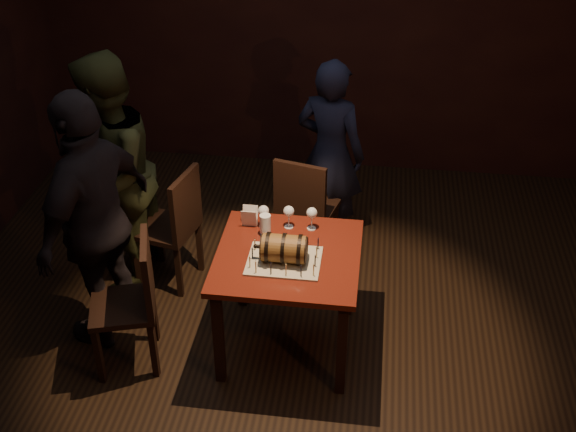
{
  "coord_description": "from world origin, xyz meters",
  "views": [
    {
      "loc": [
        0.56,
        -3.69,
        3.4
      ],
      "look_at": [
        0.06,
        0.05,
        0.95
      ],
      "focal_mm": 45.0,
      "sensor_mm": 36.0,
      "label": 1
    }
  ],
  "objects_px": {
    "pub_table": "(288,268)",
    "wine_glass_left": "(263,212)",
    "chair_left_front": "(134,297)",
    "person_back": "(330,154)",
    "chair_back": "(304,206)",
    "pint_of_ale": "(265,225)",
    "person_left_rear": "(110,176)",
    "wine_glass_mid": "(289,212)",
    "barrel_cake": "(284,249)",
    "wine_glass_right": "(312,214)",
    "person_left_front": "(96,222)",
    "chair_left_rear": "(175,222)"
  },
  "relations": [
    {
      "from": "pub_table",
      "to": "wine_glass_left",
      "type": "xyz_separation_m",
      "value": [
        -0.2,
        0.29,
        0.23
      ]
    },
    {
      "from": "person_left_front",
      "to": "chair_left_rear",
      "type": "bearing_deg",
      "value": 168.31
    },
    {
      "from": "person_left_rear",
      "to": "person_left_front",
      "type": "height_order",
      "value": "person_left_front"
    },
    {
      "from": "wine_glass_mid",
      "to": "chair_back",
      "type": "relative_size",
      "value": 0.17
    },
    {
      "from": "chair_back",
      "to": "chair_left_rear",
      "type": "distance_m",
      "value": 0.97
    },
    {
      "from": "person_back",
      "to": "person_left_rear",
      "type": "relative_size",
      "value": 0.87
    },
    {
      "from": "wine_glass_mid",
      "to": "pub_table",
      "type": "bearing_deg",
      "value": -83.42
    },
    {
      "from": "barrel_cake",
      "to": "person_back",
      "type": "height_order",
      "value": "person_back"
    },
    {
      "from": "barrel_cake",
      "to": "wine_glass_left",
      "type": "distance_m",
      "value": 0.41
    },
    {
      "from": "pint_of_ale",
      "to": "chair_back",
      "type": "bearing_deg",
      "value": 77.0
    },
    {
      "from": "pub_table",
      "to": "wine_glass_left",
      "type": "relative_size",
      "value": 5.59
    },
    {
      "from": "pub_table",
      "to": "person_left_rear",
      "type": "bearing_deg",
      "value": 156.58
    },
    {
      "from": "person_back",
      "to": "person_left_rear",
      "type": "height_order",
      "value": "person_left_rear"
    },
    {
      "from": "chair_left_rear",
      "to": "wine_glass_left",
      "type": "bearing_deg",
      "value": -23.46
    },
    {
      "from": "pint_of_ale",
      "to": "person_left_rear",
      "type": "xyz_separation_m",
      "value": [
        -1.17,
        0.39,
        0.06
      ]
    },
    {
      "from": "wine_glass_mid",
      "to": "person_back",
      "type": "height_order",
      "value": "person_back"
    },
    {
      "from": "person_back",
      "to": "person_left_front",
      "type": "distance_m",
      "value": 1.93
    },
    {
      "from": "wine_glass_left",
      "to": "chair_back",
      "type": "bearing_deg",
      "value": 73.12
    },
    {
      "from": "wine_glass_mid",
      "to": "wine_glass_right",
      "type": "height_order",
      "value": "same"
    },
    {
      "from": "wine_glass_right",
      "to": "chair_left_rear",
      "type": "relative_size",
      "value": 0.17
    },
    {
      "from": "wine_glass_left",
      "to": "pint_of_ale",
      "type": "distance_m",
      "value": 0.1
    },
    {
      "from": "barrel_cake",
      "to": "chair_left_rear",
      "type": "height_order",
      "value": "barrel_cake"
    },
    {
      "from": "wine_glass_left",
      "to": "person_left_front",
      "type": "xyz_separation_m",
      "value": [
        -1.02,
        -0.29,
        0.02
      ]
    },
    {
      "from": "chair_back",
      "to": "person_left_rear",
      "type": "distance_m",
      "value": 1.43
    },
    {
      "from": "pub_table",
      "to": "person_left_rear",
      "type": "relative_size",
      "value": 0.51
    },
    {
      "from": "chair_left_front",
      "to": "person_back",
      "type": "distance_m",
      "value": 1.95
    },
    {
      "from": "pint_of_ale",
      "to": "chair_left_rear",
      "type": "distance_m",
      "value": 0.88
    },
    {
      "from": "wine_glass_mid",
      "to": "chair_left_front",
      "type": "height_order",
      "value": "chair_left_front"
    },
    {
      "from": "chair_left_front",
      "to": "person_left_rear",
      "type": "xyz_separation_m",
      "value": [
        -0.41,
        0.84,
        0.36
      ]
    },
    {
      "from": "wine_glass_left",
      "to": "chair_back",
      "type": "height_order",
      "value": "chair_back"
    },
    {
      "from": "barrel_cake",
      "to": "wine_glass_left",
      "type": "height_order",
      "value": "barrel_cake"
    },
    {
      "from": "wine_glass_right",
      "to": "person_left_rear",
      "type": "xyz_separation_m",
      "value": [
        -1.46,
        0.28,
        0.01
      ]
    },
    {
      "from": "pub_table",
      "to": "wine_glass_mid",
      "type": "height_order",
      "value": "wine_glass_mid"
    },
    {
      "from": "wine_glass_mid",
      "to": "chair_left_front",
      "type": "distance_m",
      "value": 1.12
    },
    {
      "from": "barrel_cake",
      "to": "chair_left_rear",
      "type": "bearing_deg",
      "value": 142.98
    },
    {
      "from": "chair_left_front",
      "to": "person_left_front",
      "type": "xyz_separation_m",
      "value": [
        -0.29,
        0.26,
        0.37
      ]
    },
    {
      "from": "chair_left_rear",
      "to": "person_left_rear",
      "type": "xyz_separation_m",
      "value": [
        -0.44,
        -0.01,
        0.36
      ]
    },
    {
      "from": "pub_table",
      "to": "wine_glass_mid",
      "type": "relative_size",
      "value": 5.59
    },
    {
      "from": "chair_left_front",
      "to": "barrel_cake",
      "type": "bearing_deg",
      "value": 11.28
    },
    {
      "from": "person_left_rear",
      "to": "person_left_front",
      "type": "distance_m",
      "value": 0.6
    },
    {
      "from": "chair_left_front",
      "to": "person_left_front",
      "type": "distance_m",
      "value": 0.53
    },
    {
      "from": "pint_of_ale",
      "to": "chair_left_front",
      "type": "bearing_deg",
      "value": -149.0
    },
    {
      "from": "chair_back",
      "to": "person_left_front",
      "type": "distance_m",
      "value": 1.59
    },
    {
      "from": "chair_back",
      "to": "chair_left_front",
      "type": "distance_m",
      "value": 1.52
    },
    {
      "from": "chair_back",
      "to": "person_back",
      "type": "distance_m",
      "value": 0.49
    },
    {
      "from": "person_left_front",
      "to": "wine_glass_left",
      "type": "bearing_deg",
      "value": 122.42
    },
    {
      "from": "pint_of_ale",
      "to": "chair_left_front",
      "type": "height_order",
      "value": "chair_left_front"
    },
    {
      "from": "barrel_cake",
      "to": "wine_glass_right",
      "type": "height_order",
      "value": "barrel_cake"
    },
    {
      "from": "wine_glass_right",
      "to": "chair_back",
      "type": "bearing_deg",
      "value": 100.55
    },
    {
      "from": "wine_glass_right",
      "to": "person_left_front",
      "type": "height_order",
      "value": "person_left_front"
    }
  ]
}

